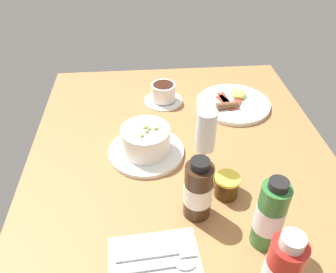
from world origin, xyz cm
name	(u,v)px	position (x,y,z in cm)	size (l,w,h in cm)	color
ground_plane	(183,168)	(0.00, 0.00, -1.50)	(110.00, 84.00, 3.00)	#9E6B3D
porridge_bowl	(146,142)	(-5.43, -9.58, 3.94)	(20.71, 20.71, 9.02)	white
cutlery_setting	(157,261)	(27.96, -8.67, 0.25)	(14.91, 19.20, 0.90)	white
coffee_cup	(163,93)	(-31.78, -2.88, 3.01)	(13.26, 12.91, 6.45)	white
wine_glass	(206,134)	(3.91, 4.54, 12.88)	(6.06, 6.06, 19.29)	white
jam_jar	(227,186)	(11.40, 8.98, 2.93)	(5.96, 5.96, 5.79)	#40250A
sauce_bottle_green	(270,216)	(24.92, 13.98, 8.29)	(5.85, 5.85, 17.86)	#337233
sauce_bottle_red	(282,270)	(36.08, 12.56, 7.76)	(6.29, 6.29, 17.14)	#B21E19
sauce_bottle_brown	(198,190)	(16.17, 1.13, 7.26)	(6.35, 6.35, 15.94)	#382314
breakfast_plate	(233,103)	(-27.17, 20.01, 0.93)	(23.99, 23.99, 3.70)	white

